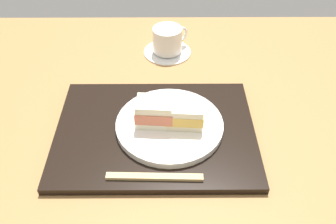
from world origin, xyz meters
TOP-DOWN VIEW (x-y plane):
  - ground_plane at (0.00, 0.00)cm, footprint 140.00×100.00cm
  - serving_tray at (5.14, -2.47)cm, footprint 42.27×31.31cm
  - sandwich_plate at (8.18, -1.98)cm, footprint 22.81×22.81cm
  - sandwich_near at (5.07, -1.77)cm, footprint 8.10×6.09cm
  - sandwich_far at (11.29, -2.19)cm, footprint 8.12×5.93cm
  - chopsticks_pair at (5.27, -15.43)cm, footprint 18.19×1.87cm
  - coffee_cup at (7.95, 29.58)cm, footprint 13.13×13.13cm

SIDE VIEW (x-z plane):
  - ground_plane at x=0.00cm, z-range -3.00..0.00cm
  - serving_tray at x=5.14cm, z-range 0.00..1.61cm
  - chopsticks_pair at x=5.27cm, z-range 1.61..2.31cm
  - sandwich_plate at x=8.18cm, z-range 1.61..3.04cm
  - coffee_cup at x=7.95cm, z-range -0.35..7.17cm
  - sandwich_far at x=11.29cm, z-range 3.04..8.05cm
  - sandwich_near at x=5.07cm, z-range 3.04..8.78cm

